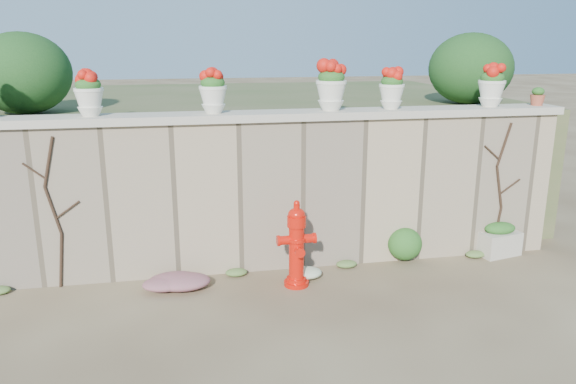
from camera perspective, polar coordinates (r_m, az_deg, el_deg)
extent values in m
plane|color=brown|center=(6.20, 0.91, -13.67)|extent=(80.00, 80.00, 0.00)
cube|color=#9B8667|center=(7.47, -1.86, -0.26)|extent=(8.00, 0.40, 2.00)
cube|color=#BEB6A0|center=(7.26, -1.93, 7.75)|extent=(8.10, 0.52, 0.10)
cube|color=#384C23|center=(10.56, -4.60, 4.32)|extent=(9.00, 6.00, 2.00)
ellipsoid|color=#143814|center=(8.58, -25.38, 10.84)|extent=(1.30, 1.30, 1.10)
ellipsoid|color=#143814|center=(9.47, 18.05, 11.83)|extent=(1.30, 1.30, 1.10)
cylinder|color=black|center=(7.54, -22.06, -6.47)|extent=(0.12, 0.04, 0.70)
cylinder|color=black|center=(7.34, -22.75, -1.75)|extent=(0.17, 0.04, 0.61)
cylinder|color=black|center=(7.20, -23.16, 2.82)|extent=(0.18, 0.04, 0.61)
cylinder|color=black|center=(7.31, -21.49, -1.70)|extent=(0.30, 0.02, 0.22)
cylinder|color=black|center=(7.26, -24.42, 1.97)|extent=(0.25, 0.02, 0.21)
cylinder|color=black|center=(8.57, 20.40, -3.73)|extent=(0.12, 0.04, 0.70)
cylinder|color=black|center=(8.38, 20.66, 0.47)|extent=(0.17, 0.04, 0.61)
cylinder|color=black|center=(8.26, 21.11, 4.50)|extent=(0.18, 0.04, 0.61)
cylinder|color=black|center=(8.46, 21.62, 0.52)|extent=(0.30, 0.02, 0.22)
cylinder|color=black|center=(8.19, 20.00, 3.80)|extent=(0.25, 0.02, 0.21)
cylinder|color=red|center=(7.17, 0.85, -9.22)|extent=(0.31, 0.31, 0.06)
cylinder|color=red|center=(7.00, 0.87, -6.11)|extent=(0.19, 0.19, 0.69)
cylinder|color=red|center=(6.95, 0.87, -4.83)|extent=(0.23, 0.23, 0.04)
cylinder|color=red|center=(6.87, 0.88, -3.00)|extent=(0.23, 0.23, 0.13)
ellipsoid|color=red|center=(6.83, 0.88, -2.11)|extent=(0.21, 0.21, 0.16)
cylinder|color=red|center=(6.81, 0.89, -1.39)|extent=(0.08, 0.08, 0.11)
cylinder|color=red|center=(6.91, -0.39, -4.93)|extent=(0.16, 0.12, 0.11)
cylinder|color=red|center=(6.98, 2.12, -4.73)|extent=(0.16, 0.12, 0.11)
cylinder|color=red|center=(6.87, 1.11, -6.04)|extent=(0.10, 0.11, 0.10)
cube|color=#BEB6A0|center=(8.62, 20.59, -4.90)|extent=(0.64, 0.46, 0.34)
ellipsoid|color=#1E5119|center=(8.55, 20.73, -3.46)|extent=(0.50, 0.36, 0.18)
ellipsoid|color=#1E5119|center=(7.94, 11.88, -5.00)|extent=(0.62, 0.55, 0.58)
ellipsoid|color=#AF2370|center=(7.11, -11.55, -8.95)|extent=(0.89, 0.59, 0.24)
ellipsoid|color=white|center=(7.27, 1.77, -8.23)|extent=(0.57, 0.45, 0.20)
ellipsoid|color=#1E5119|center=(7.21, -19.65, 10.23)|extent=(0.30, 0.30, 0.18)
ellipsoid|color=red|center=(7.20, -19.70, 10.82)|extent=(0.26, 0.26, 0.19)
ellipsoid|color=#1E5119|center=(7.14, -7.66, 10.94)|extent=(0.30, 0.30, 0.18)
ellipsoid|color=red|center=(7.13, -7.68, 11.54)|extent=(0.26, 0.26, 0.19)
ellipsoid|color=#1E5119|center=(7.38, 4.42, 11.58)|extent=(0.34, 0.34, 0.21)
ellipsoid|color=red|center=(7.37, 4.44, 12.24)|extent=(0.30, 0.30, 0.21)
ellipsoid|color=#1E5119|center=(7.64, 10.53, 11.00)|extent=(0.29, 0.29, 0.17)
ellipsoid|color=red|center=(7.64, 10.55, 11.54)|extent=(0.25, 0.25, 0.18)
ellipsoid|color=#1E5119|center=(8.27, 20.05, 10.88)|extent=(0.32, 0.32, 0.19)
ellipsoid|color=red|center=(8.26, 20.10, 11.43)|extent=(0.28, 0.28, 0.20)
ellipsoid|color=#1E5119|center=(8.67, 24.07, 9.25)|extent=(0.17, 0.17, 0.12)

